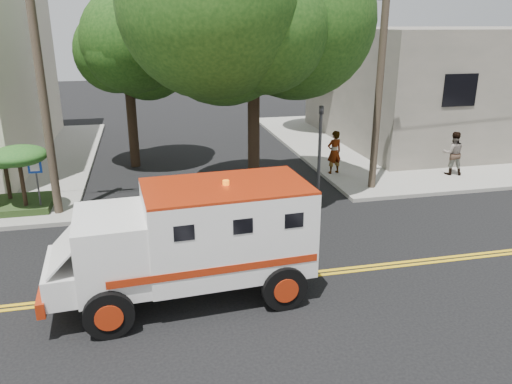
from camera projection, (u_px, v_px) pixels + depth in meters
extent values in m
plane|color=black|center=(252.00, 281.00, 13.12)|extent=(100.00, 100.00, 0.00)
cube|color=gray|center=(433.00, 140.00, 28.37)|extent=(17.00, 17.00, 0.15)
cube|color=#686459|center=(458.00, 83.00, 28.15)|extent=(14.00, 12.00, 6.00)
cylinder|color=#382D23|center=(42.00, 86.00, 16.03)|extent=(0.28, 0.28, 9.00)
cylinder|color=#382D23|center=(380.00, 77.00, 18.70)|extent=(0.28, 0.28, 9.00)
cylinder|color=black|center=(254.00, 107.00, 18.30)|extent=(0.44, 0.44, 7.00)
sphere|color=#13340E|center=(253.00, 5.00, 17.16)|extent=(5.32, 5.32, 5.32)
cylinder|color=black|center=(131.00, 107.00, 22.66)|extent=(0.44, 0.44, 5.60)
sphere|color=#13340E|center=(126.00, 42.00, 21.75)|extent=(3.92, 3.92, 3.92)
sphere|color=#13340E|center=(145.00, 33.00, 21.27)|extent=(3.36, 3.36, 3.36)
cylinder|color=black|center=(337.00, 85.00, 28.69)|extent=(0.44, 0.44, 5.95)
sphere|color=#13340E|center=(339.00, 31.00, 27.73)|extent=(4.20, 4.20, 4.20)
sphere|color=#13340E|center=(359.00, 23.00, 27.22)|extent=(3.60, 3.60, 3.60)
cylinder|color=#3F3F42|center=(319.00, 154.00, 18.50)|extent=(0.12, 0.12, 3.60)
imported|color=#3F3F42|center=(321.00, 118.00, 18.06)|extent=(0.15, 0.18, 0.90)
cylinder|color=#3F3F42|center=(38.00, 189.00, 17.22)|extent=(0.06, 0.06, 2.00)
cube|color=#0C33A5|center=(35.00, 167.00, 16.91)|extent=(0.45, 0.03, 0.45)
cube|color=#1E3314|center=(5.00, 205.00, 17.74)|extent=(3.20, 2.00, 0.24)
cylinder|color=black|center=(8.00, 180.00, 17.87)|extent=(0.14, 0.14, 1.36)
ellipsoid|color=#164C18|center=(4.00, 160.00, 17.62)|extent=(1.55, 1.55, 0.54)
cylinder|color=black|center=(22.00, 182.00, 17.14)|extent=(0.14, 0.14, 1.68)
ellipsoid|color=#164C18|center=(18.00, 156.00, 16.83)|extent=(1.91, 1.91, 0.66)
cube|color=silver|center=(227.00, 228.00, 12.05)|extent=(4.01, 2.53, 2.08)
cube|color=silver|center=(113.00, 249.00, 11.40)|extent=(1.73, 2.28, 1.69)
cube|color=black|center=(75.00, 235.00, 11.04)|extent=(0.17, 1.69, 0.69)
cube|color=silver|center=(67.00, 275.00, 11.28)|extent=(1.02, 2.04, 0.69)
cube|color=#9A240B|center=(45.00, 288.00, 11.22)|extent=(0.32, 2.14, 0.35)
cube|color=#9A240B|center=(226.00, 186.00, 11.70)|extent=(4.01, 2.53, 0.06)
cylinder|color=black|center=(109.00, 314.00, 10.66)|extent=(1.11, 0.39, 1.09)
cylinder|color=black|center=(107.00, 267.00, 12.67)|extent=(1.11, 0.39, 1.09)
cylinder|color=black|center=(284.00, 287.00, 11.72)|extent=(1.11, 0.39, 1.09)
cylinder|color=black|center=(257.00, 248.00, 13.74)|extent=(1.11, 0.39, 1.09)
imported|color=gray|center=(334.00, 152.00, 21.64)|extent=(0.77, 0.58, 1.89)
imported|color=gray|center=(453.00, 153.00, 21.48)|extent=(1.08, 0.95, 1.88)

